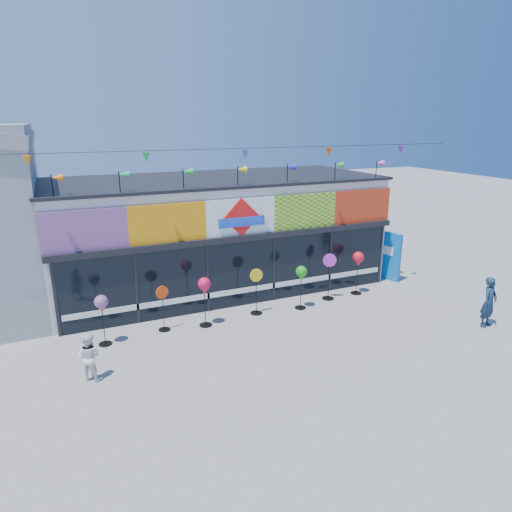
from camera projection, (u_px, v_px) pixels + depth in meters
ground at (288, 348)px, 12.73m from camera, size 80.00×80.00×0.00m
kite_shop at (216, 232)px, 17.35m from camera, size 16.00×5.70×5.31m
blue_sign at (389, 256)px, 18.02m from camera, size 0.42×0.96×1.92m
spinner_0 at (102, 305)px, 12.62m from camera, size 0.38×0.38×1.49m
spinner_1 at (163, 307)px, 13.64m from camera, size 0.39×0.36×1.42m
spinner_2 at (204, 287)px, 13.80m from camera, size 0.40×0.40×1.57m
spinner_3 at (256, 290)px, 14.81m from camera, size 0.43×0.39×1.55m
spinner_4 at (301, 275)px, 15.13m from camera, size 0.38×0.38×1.50m
spinner_5 at (329, 275)px, 16.03m from camera, size 0.44×0.43×1.67m
spinner_6 at (358, 260)px, 16.42m from camera, size 0.40×0.40×1.60m
adult_man at (489, 302)px, 13.89m from camera, size 0.65×0.51×1.59m
child at (89, 357)px, 11.07m from camera, size 0.67×0.61×1.20m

